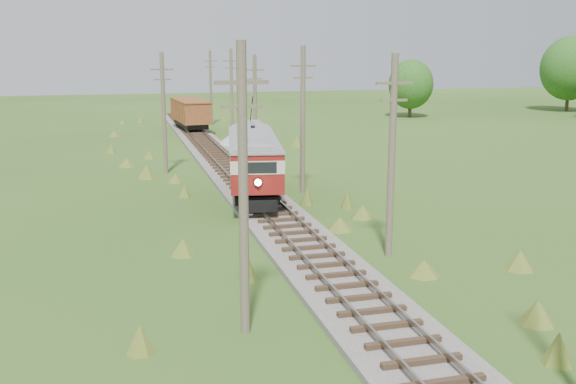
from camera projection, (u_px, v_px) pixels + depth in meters
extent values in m
cube|color=#605B54|center=(243.00, 184.00, 42.05)|extent=(3.60, 96.00, 0.25)
cube|color=#726659|center=(232.00, 179.00, 41.79)|extent=(0.08, 96.00, 0.17)
cube|color=#726659|center=(254.00, 178.00, 42.15)|extent=(0.08, 96.00, 0.17)
cube|color=#2D2116|center=(243.00, 181.00, 42.00)|extent=(2.40, 96.00, 0.16)
cube|color=black|center=(253.00, 181.00, 38.67)|extent=(4.14, 11.15, 0.44)
cube|color=maroon|center=(253.00, 165.00, 38.46)|extent=(4.71, 12.16, 1.09)
cube|color=beige|center=(253.00, 150.00, 38.26)|extent=(4.74, 12.22, 0.69)
cube|color=black|center=(253.00, 150.00, 38.26)|extent=(4.68, 11.70, 0.54)
cube|color=maroon|center=(253.00, 142.00, 38.16)|extent=(4.71, 12.16, 0.30)
cube|color=gray|center=(253.00, 137.00, 38.09)|extent=(4.78, 12.29, 0.38)
cube|color=gray|center=(253.00, 131.00, 38.02)|extent=(2.71, 8.98, 0.40)
sphere|color=#FFF2BF|center=(258.00, 182.00, 32.58)|extent=(0.36, 0.36, 0.36)
cylinder|color=black|center=(251.00, 109.00, 39.50)|extent=(0.83, 4.55, 1.91)
cylinder|color=black|center=(243.00, 199.00, 34.25)|extent=(0.25, 0.80, 0.79)
cylinder|color=black|center=(271.00, 198.00, 34.38)|extent=(0.25, 0.80, 0.79)
cylinder|color=black|center=(240.00, 169.00, 42.98)|extent=(0.25, 0.80, 0.79)
cylinder|color=black|center=(262.00, 168.00, 43.11)|extent=(0.25, 0.80, 0.79)
cube|color=black|center=(191.00, 123.00, 69.90)|extent=(2.89, 7.95, 0.54)
cube|color=maroon|center=(190.00, 111.00, 69.61)|extent=(3.52, 8.86, 2.17)
cube|color=maroon|center=(190.00, 100.00, 69.36)|extent=(3.59, 9.04, 0.13)
cylinder|color=black|center=(188.00, 126.00, 67.23)|extent=(0.20, 0.87, 0.87)
cylinder|color=black|center=(203.00, 125.00, 67.77)|extent=(0.20, 0.87, 0.87)
cylinder|color=black|center=(179.00, 121.00, 72.01)|extent=(0.20, 0.87, 0.87)
cylinder|color=black|center=(193.00, 120.00, 72.55)|extent=(0.20, 0.87, 0.87)
cone|color=gray|center=(233.00, 139.00, 59.13)|extent=(3.62, 3.62, 1.36)
cone|color=gray|center=(245.00, 144.00, 58.35)|extent=(2.03, 2.03, 0.79)
cylinder|color=brown|center=(392.00, 158.00, 26.88)|extent=(0.30, 0.30, 8.60)
cube|color=brown|center=(394.00, 83.00, 26.21)|extent=(1.60, 0.12, 0.12)
cube|color=brown|center=(394.00, 100.00, 26.36)|extent=(1.20, 0.10, 0.10)
cylinder|color=brown|center=(303.00, 121.00, 39.08)|extent=(0.30, 0.30, 9.00)
cube|color=brown|center=(303.00, 66.00, 38.37)|extent=(1.60, 0.12, 0.12)
cube|color=brown|center=(303.00, 78.00, 38.52)|extent=(1.20, 0.10, 0.10)
cylinder|color=brown|center=(255.00, 108.00, 51.36)|extent=(0.30, 0.30, 8.40)
cube|color=brown|center=(255.00, 70.00, 50.71)|extent=(1.60, 0.12, 0.12)
cube|color=brown|center=(255.00, 79.00, 50.86)|extent=(1.20, 0.10, 0.10)
cylinder|color=brown|center=(232.00, 94.00, 63.67)|extent=(0.30, 0.30, 8.90)
cube|color=brown|center=(231.00, 61.00, 62.97)|extent=(1.60, 0.12, 0.12)
cube|color=brown|center=(231.00, 68.00, 63.12)|extent=(1.20, 0.10, 0.10)
cylinder|color=brown|center=(211.00, 88.00, 75.90)|extent=(0.30, 0.30, 8.70)
cube|color=brown|center=(210.00, 61.00, 75.22)|extent=(1.60, 0.12, 0.12)
cube|color=brown|center=(210.00, 67.00, 75.37)|extent=(1.20, 0.10, 0.10)
cylinder|color=brown|center=(243.00, 193.00, 19.29)|extent=(0.30, 0.30, 9.00)
cube|color=brown|center=(242.00, 82.00, 18.58)|extent=(1.60, 0.12, 0.12)
cube|color=brown|center=(242.00, 107.00, 18.73)|extent=(1.20, 0.10, 0.10)
cylinder|color=brown|center=(164.00, 114.00, 45.67)|extent=(0.30, 0.30, 8.60)
cube|color=brown|center=(162.00, 69.00, 45.00)|extent=(1.60, 0.12, 0.12)
cube|color=brown|center=(162.00, 80.00, 45.15)|extent=(1.20, 0.10, 0.10)
cylinder|color=#38281C|center=(567.00, 99.00, 93.52)|extent=(0.50, 0.50, 3.60)
ellipsoid|color=#195319|center=(570.00, 68.00, 92.57)|extent=(8.40, 8.40, 9.24)
cylinder|color=#38281C|center=(410.00, 108.00, 85.21)|extent=(0.50, 0.50, 2.52)
ellipsoid|color=#195319|center=(411.00, 84.00, 84.54)|extent=(5.88, 5.88, 6.47)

